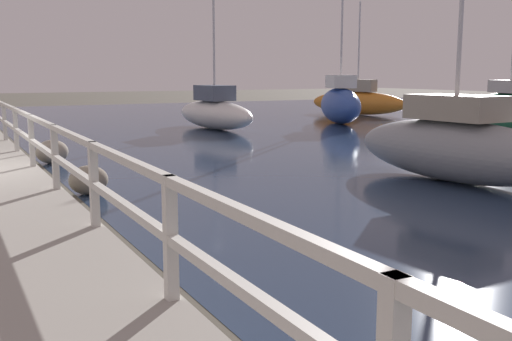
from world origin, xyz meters
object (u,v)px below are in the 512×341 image
at_px(sailboat_blue, 340,103).
at_px(sailboat_green, 509,113).
at_px(sailboat_orange, 358,101).
at_px(sailboat_white, 215,112).
at_px(sailboat_gray, 454,146).

relative_size(sailboat_blue, sailboat_green, 1.20).
height_order(sailboat_blue, sailboat_orange, sailboat_blue).
bearing_deg(sailboat_orange, sailboat_white, -178.62).
xyz_separation_m(sailboat_gray, sailboat_white, (0.45, 13.03, -0.05)).
bearing_deg(sailboat_orange, sailboat_gray, -142.32).
xyz_separation_m(sailboat_orange, sailboat_white, (-10.18, -4.09, -0.06)).
relative_size(sailboat_blue, sailboat_white, 0.88).
xyz_separation_m(sailboat_blue, sailboat_white, (-5.95, 0.21, -0.21)).
bearing_deg(sailboat_white, sailboat_green, -46.24).
bearing_deg(sailboat_blue, sailboat_white, -161.40).
distance_m(sailboat_green, sailboat_white, 10.92).
xyz_separation_m(sailboat_orange, sailboat_green, (-2.08, -11.41, 0.09)).
distance_m(sailboat_orange, sailboat_white, 10.97).
xyz_separation_m(sailboat_green, sailboat_gray, (-8.55, -5.70, -0.10)).
bearing_deg(sailboat_blue, sailboat_gray, -95.93).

